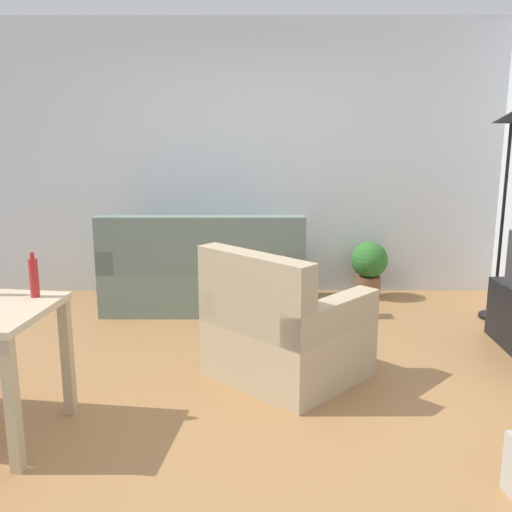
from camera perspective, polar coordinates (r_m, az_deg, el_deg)
name	(u,v)px	position (r m, az deg, el deg)	size (l,w,h in m)	color
ground_plane	(241,379)	(4.21, -1.40, -11.68)	(5.20, 4.40, 0.02)	#9E7042
wall_rear	(246,159)	(6.04, -0.92, 9.21)	(5.20, 0.10, 2.70)	silver
couch	(205,276)	(5.62, -4.86, -1.91)	(1.84, 0.84, 0.92)	slate
torchiere_lamp	(510,159)	(5.55, 23.08, 8.51)	(0.32, 0.32, 1.81)	black
potted_plant	(370,266)	(6.01, 10.87, -0.91)	(0.36, 0.36, 0.57)	brown
armchair	(284,333)	(4.11, 2.71, -7.35)	(1.23, 1.23, 0.92)	tan
bottle_red	(35,277)	(3.59, -20.33, -1.90)	(0.05, 0.05, 0.26)	#AD2323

